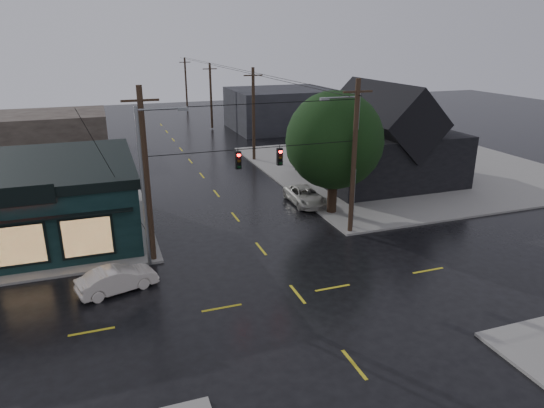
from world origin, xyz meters
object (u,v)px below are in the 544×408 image
object	(u,v)px
utility_pole_nw	(154,261)
suv_silver	(305,196)
sedan_cream	(117,279)
corner_tree	(334,140)
utility_pole_ne	(350,233)

from	to	relation	value
utility_pole_nw	suv_silver	world-z (taller)	utility_pole_nw
utility_pole_nw	sedan_cream	size ratio (longest dim) A/B	2.52
corner_tree	utility_pole_ne	world-z (taller)	corner_tree
utility_pole_ne	sedan_cream	distance (m)	15.49
utility_pole_ne	suv_silver	bearing A→B (deg)	94.35
utility_pole_nw	suv_silver	bearing A→B (deg)	27.71
utility_pole_nw	suv_silver	distance (m)	14.14
utility_pole_ne	suv_silver	size ratio (longest dim) A/B	2.11
utility_pole_nw	suv_silver	xyz separation A→B (m)	(12.50, 6.57, 0.67)
corner_tree	utility_pole_ne	bearing A→B (deg)	-97.42
corner_tree	utility_pole_ne	xyz separation A→B (m)	(-0.50, -3.84, -5.54)
corner_tree	suv_silver	size ratio (longest dim) A/B	1.85
utility_pole_nw	corner_tree	bearing A→B (deg)	15.87
utility_pole_ne	suv_silver	distance (m)	6.62
suv_silver	corner_tree	bearing A→B (deg)	-68.90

